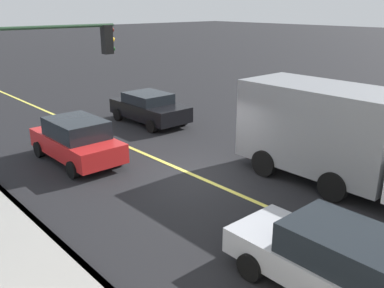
{
  "coord_description": "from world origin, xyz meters",
  "views": [
    {
      "loc": [
        -9.58,
        8.76,
        5.5
      ],
      "look_at": [
        -0.63,
        0.77,
        1.48
      ],
      "focal_mm": 39.03,
      "sensor_mm": 36.0,
      "label": 1
    }
  ],
  "objects_px": {
    "car_red": "(77,140)",
    "traffic_light_mast": "(41,73)",
    "truck_gray": "(342,136)",
    "car_silver": "(344,265)",
    "car_black": "(149,108)"
  },
  "relations": [
    {
      "from": "car_red",
      "to": "traffic_light_mast",
      "type": "bearing_deg",
      "value": 132.56
    },
    {
      "from": "truck_gray",
      "to": "traffic_light_mast",
      "type": "height_order",
      "value": "traffic_light_mast"
    },
    {
      "from": "car_silver",
      "to": "car_black",
      "type": "bearing_deg",
      "value": -20.62
    },
    {
      "from": "car_red",
      "to": "truck_gray",
      "type": "height_order",
      "value": "truck_gray"
    },
    {
      "from": "car_black",
      "to": "car_red",
      "type": "bearing_deg",
      "value": 116.34
    },
    {
      "from": "car_red",
      "to": "traffic_light_mast",
      "type": "distance_m",
      "value": 3.55
    },
    {
      "from": "car_black",
      "to": "traffic_light_mast",
      "type": "xyz_separation_m",
      "value": [
        -4.04,
        6.76,
        2.83
      ]
    },
    {
      "from": "car_red",
      "to": "truck_gray",
      "type": "bearing_deg",
      "value": -145.13
    },
    {
      "from": "car_black",
      "to": "truck_gray",
      "type": "xyz_separation_m",
      "value": [
        -10.01,
        -0.1,
        0.88
      ]
    },
    {
      "from": "car_black",
      "to": "car_silver",
      "type": "bearing_deg",
      "value": 159.38
    },
    {
      "from": "truck_gray",
      "to": "traffic_light_mast",
      "type": "bearing_deg",
      "value": 48.93
    },
    {
      "from": "car_red",
      "to": "truck_gray",
      "type": "relative_size",
      "value": 0.57
    },
    {
      "from": "car_black",
      "to": "traffic_light_mast",
      "type": "relative_size",
      "value": 0.82
    },
    {
      "from": "car_silver",
      "to": "car_red",
      "type": "bearing_deg",
      "value": 1.31
    },
    {
      "from": "car_black",
      "to": "car_red",
      "type": "height_order",
      "value": "car_red"
    }
  ]
}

